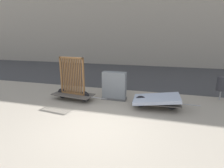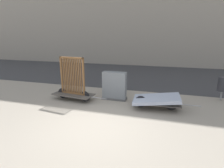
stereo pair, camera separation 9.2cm
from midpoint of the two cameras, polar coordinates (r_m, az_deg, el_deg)
ground_plane at (r=5.50m, az=-5.69°, el=-14.03°), size 60.00×60.00×0.00m
road_strip at (r=13.08m, az=7.71°, el=3.22°), size 56.00×8.23×0.01m
bike_cart_with_bedframe at (r=7.72m, az=-12.26°, el=-0.71°), size 2.52×0.97×1.87m
bike_cart_with_mattress at (r=6.92m, az=14.62°, el=-4.98°), size 2.51×1.11×0.56m
utility_cabinet at (r=7.61m, az=1.15°, el=-0.91°), size 1.08×0.42×1.23m
trash_bin at (r=8.83m, az=32.76°, el=-0.08°), size 0.41×0.41×1.03m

